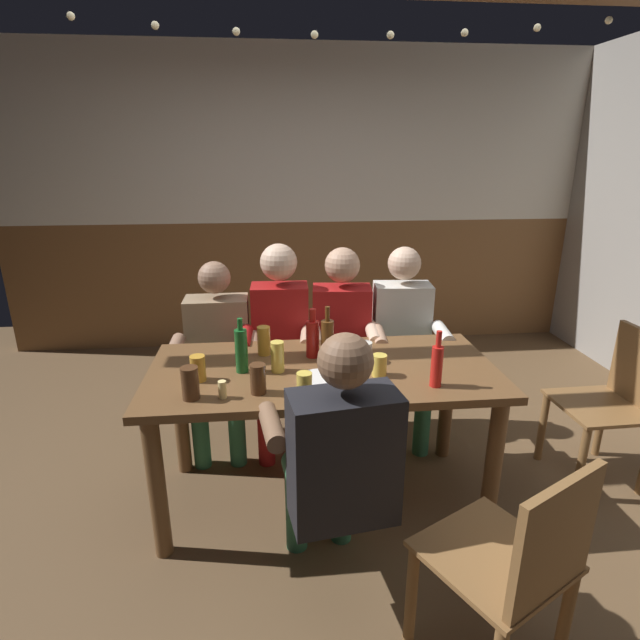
{
  "coord_description": "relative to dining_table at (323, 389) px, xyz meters",
  "views": [
    {
      "loc": [
        -0.25,
        -2.22,
        1.79
      ],
      "look_at": [
        0.0,
        0.21,
        0.97
      ],
      "focal_mm": 28.11,
      "sensor_mm": 36.0,
      "label": 1
    }
  ],
  "objects": [
    {
      "name": "bottle_2",
      "position": [
        -0.4,
        -0.0,
        0.23
      ],
      "size": [
        0.06,
        0.06,
        0.27
      ],
      "color": "#195923",
      "rests_on": "dining_table"
    },
    {
      "name": "person_1",
      "position": [
        -0.2,
        0.63,
        0.04
      ],
      "size": [
        0.5,
        0.53,
        1.27
      ],
      "rotation": [
        0.0,
        0.0,
        3.11
      ],
      "color": "#AD1919",
      "rests_on": "ground_plane"
    },
    {
      "name": "chair_empty_near_left",
      "position": [
        1.63,
        0.04,
        -0.18
      ],
      "size": [
        0.45,
        0.45,
        0.88
      ],
      "rotation": [
        0.0,
        0.0,
        -4.69
      ],
      "color": "brown",
      "rests_on": "ground_plane"
    },
    {
      "name": "pint_glass_0",
      "position": [
        -0.32,
        -0.24,
        0.18
      ],
      "size": [
        0.07,
        0.07,
        0.14
      ],
      "primitive_type": "cylinder",
      "color": "#4C2D19",
      "rests_on": "dining_table"
    },
    {
      "name": "ground_plane",
      "position": [
        0.0,
        -0.05,
        -0.65
      ],
      "size": [
        6.32,
        6.32,
        0.0
      ],
      "primitive_type": "plane",
      "color": "brown"
    },
    {
      "name": "chair_empty_near_right",
      "position": [
        0.53,
        -1.02,
        -0.18
      ],
      "size": [
        0.59,
        0.59,
        0.88
      ],
      "rotation": [
        0.0,
        0.0,
        0.48
      ],
      "color": "brown",
      "rests_on": "ground_plane"
    },
    {
      "name": "table_candle",
      "position": [
        -0.47,
        -0.27,
        0.16
      ],
      "size": [
        0.04,
        0.04,
        0.08
      ],
      "primitive_type": "cylinder",
      "color": "#F9E08C",
      "rests_on": "dining_table"
    },
    {
      "name": "bottle_1",
      "position": [
        0.49,
        -0.25,
        0.22
      ],
      "size": [
        0.05,
        0.05,
        0.27
      ],
      "color": "red",
      "rests_on": "dining_table"
    },
    {
      "name": "person_3",
      "position": [
        0.58,
        0.63,
        0.02
      ],
      "size": [
        0.52,
        0.53,
        1.23
      ],
      "rotation": [
        0.0,
        0.0,
        3.05
      ],
      "color": "silver",
      "rests_on": "ground_plane"
    },
    {
      "name": "dining_table",
      "position": [
        0.0,
        0.0,
        0.0
      ],
      "size": [
        1.73,
        0.81,
        0.77
      ],
      "color": "brown",
      "rests_on": "ground_plane"
    },
    {
      "name": "person_2",
      "position": [
        0.19,
        0.64,
        0.03
      ],
      "size": [
        0.53,
        0.54,
        1.24
      ],
      "rotation": [
        0.0,
        0.0,
        3.04
      ],
      "color": "#AD1919",
      "rests_on": "ground_plane"
    },
    {
      "name": "pint_glass_6",
      "position": [
        -0.22,
        -0.02,
        0.19
      ],
      "size": [
        0.06,
        0.06,
        0.15
      ],
      "primitive_type": "cylinder",
      "color": "#E5C64C",
      "rests_on": "dining_table"
    },
    {
      "name": "pint_glass_5",
      "position": [
        0.22,
        0.05,
        0.17
      ],
      "size": [
        0.08,
        0.08,
        0.11
      ],
      "primitive_type": "cylinder",
      "color": "white",
      "rests_on": "dining_table"
    },
    {
      "name": "pint_glass_7",
      "position": [
        -0.29,
        0.21,
        0.19
      ],
      "size": [
        0.07,
        0.07,
        0.15
      ],
      "primitive_type": "cylinder",
      "color": "gold",
      "rests_on": "dining_table"
    },
    {
      "name": "bottle_3",
      "position": [
        -0.04,
        0.15,
        0.22
      ],
      "size": [
        0.07,
        0.07,
        0.26
      ],
      "color": "red",
      "rests_on": "dining_table"
    },
    {
      "name": "back_wall_upper",
      "position": [
        0.0,
        2.42,
        1.27
      ],
      "size": [
        5.27,
        0.12,
        1.49
      ],
      "primitive_type": "cube",
      "color": "silver"
    },
    {
      "name": "pint_glass_4",
      "position": [
        -0.61,
        -0.27,
        0.19
      ],
      "size": [
        0.08,
        0.08,
        0.15
      ],
      "primitive_type": "cylinder",
      "color": "#4C2D19",
      "rests_on": "dining_table"
    },
    {
      "name": "bottle_0",
      "position": [
        0.03,
        0.09,
        0.23
      ],
      "size": [
        0.07,
        0.07,
        0.29
      ],
      "color": "#593314",
      "rests_on": "dining_table"
    },
    {
      "name": "pint_glass_2",
      "position": [
        -0.12,
        -0.33,
        0.18
      ],
      "size": [
        0.07,
        0.07,
        0.13
      ],
      "primitive_type": "cylinder",
      "color": "#E5C64C",
      "rests_on": "dining_table"
    },
    {
      "name": "pint_glass_3",
      "position": [
        -0.6,
        -0.08,
        0.18
      ],
      "size": [
        0.07,
        0.07,
        0.12
      ],
      "primitive_type": "cylinder",
      "color": "gold",
      "rests_on": "dining_table"
    },
    {
      "name": "string_lights",
      "position": [
        0.0,
        0.41,
        1.72
      ],
      "size": [
        3.72,
        0.04,
        0.18
      ],
      "color": "#F9EAB2"
    },
    {
      "name": "back_wall_wainscot",
      "position": [
        0.0,
        2.42,
        -0.07
      ],
      "size": [
        5.27,
        0.12,
        1.17
      ],
      "primitive_type": "cube",
      "color": "brown",
      "rests_on": "ground_plane"
    },
    {
      "name": "person_0",
      "position": [
        -0.58,
        0.63,
        -0.01
      ],
      "size": [
        0.53,
        0.51,
        1.17
      ],
      "rotation": [
        0.0,
        0.0,
        3.15
      ],
      "color": "#997F60",
      "rests_on": "ground_plane"
    },
    {
      "name": "plate_0",
      "position": [
        -0.03,
        -0.14,
        0.12
      ],
      "size": [
        0.21,
        0.21,
        0.01
      ],
      "primitive_type": "cylinder",
      "color": "white",
      "rests_on": "dining_table"
    },
    {
      "name": "pint_glass_1",
      "position": [
        0.26,
        -0.12,
        0.17
      ],
      "size": [
        0.07,
        0.07,
        0.11
      ],
      "primitive_type": "cylinder",
      "color": "#E5C64C",
      "rests_on": "dining_table"
    },
    {
      "name": "person_4",
      "position": [
        -0.01,
        -0.62,
        0.01
      ],
      "size": [
        0.57,
        0.57,
        1.21
      ],
      "rotation": [
        0.0,
        0.0,
        0.14
      ],
      "color": "black",
      "rests_on": "ground_plane"
    }
  ]
}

